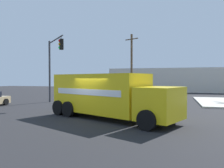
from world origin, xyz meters
TOP-DOWN VIEW (x-y plane):
  - ground_plane at (0.00, 0.00)m, footprint 100.00×100.00m
  - delivery_truck at (0.79, 0.36)m, footprint 8.75×5.77m
  - traffic_light_primary at (-6.93, 6.76)m, footprint 3.59×3.59m
  - utility_pole at (-1.20, 18.26)m, footprint 2.01×1.11m
  - building_backdrop at (4.47, 30.99)m, footprint 23.97×6.00m

SIDE VIEW (x-z plane):
  - ground_plane at x=0.00m, z-range 0.00..0.00m
  - delivery_truck at x=0.79m, z-range 0.08..2.84m
  - building_backdrop at x=4.47m, z-range 0.00..4.43m
  - traffic_light_primary at x=-6.93m, z-range 1.04..7.52m
  - utility_pole at x=-1.20m, z-range 0.14..8.97m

